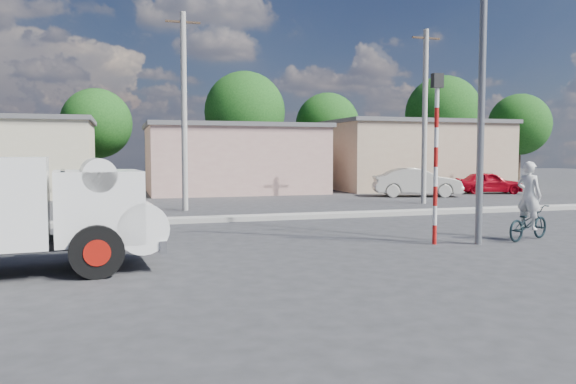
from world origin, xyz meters
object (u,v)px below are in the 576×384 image
object	(u,v)px
truck	(16,210)
bicycle	(528,223)
traffic_pole	(436,144)
streetlight	(477,49)
car_cream	(417,182)
car_red	(489,183)
cyclist	(529,206)

from	to	relation	value
truck	bicycle	bearing A→B (deg)	-1.96
traffic_pole	bicycle	bearing A→B (deg)	-2.24
truck	streetlight	xyz separation A→B (m)	(10.63, 0.50, 3.70)
traffic_pole	streetlight	xyz separation A→B (m)	(0.94, -0.30, 2.37)
truck	car_cream	size ratio (longest dim) A/B	1.22
car_red	traffic_pole	size ratio (longest dim) A/B	0.86
bicycle	cyclist	world-z (taller)	cyclist
car_cream	car_red	size ratio (longest dim) A/B	1.25
cyclist	car_red	distance (m)	18.21
truck	car_cream	xyz separation A→B (m)	(17.32, 15.14, -0.49)
truck	streetlight	world-z (taller)	streetlight
car_red	traffic_pole	xyz separation A→B (m)	(-12.77, -15.13, 1.96)
truck	bicycle	distance (m)	12.53
bicycle	cyclist	xyz separation A→B (m)	(0.00, 0.00, 0.44)
car_red	traffic_pole	bearing A→B (deg)	156.92
bicycle	streetlight	bearing A→B (deg)	75.15
car_cream	car_red	bearing A→B (deg)	-63.49
car_cream	streetlight	size ratio (longest dim) A/B	0.52
car_cream	traffic_pole	size ratio (longest dim) A/B	1.07
cyclist	traffic_pole	size ratio (longest dim) A/B	0.42
car_red	cyclist	bearing A→B (deg)	163.87
car_red	truck	bearing A→B (deg)	142.43
bicycle	traffic_pole	bearing A→B (deg)	67.04
traffic_pole	car_cream	bearing A→B (deg)	61.98
car_cream	truck	bearing A→B (deg)	148.99
bicycle	streetlight	world-z (taller)	streetlight
car_red	streetlight	bearing A→B (deg)	159.60
bicycle	truck	bearing A→B (deg)	72.43
car_cream	bicycle	bearing A→B (deg)	179.32
car_red	traffic_pole	world-z (taller)	traffic_pole
truck	traffic_pole	distance (m)	9.81
truck	cyclist	xyz separation A→B (m)	(12.48, 0.69, -0.35)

